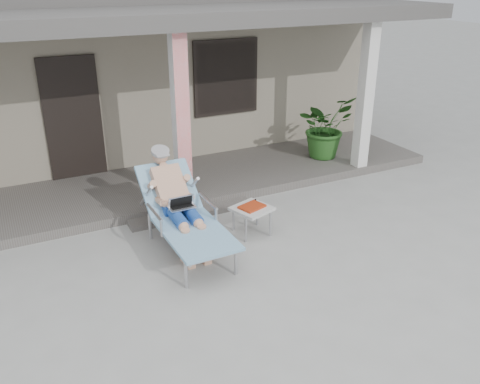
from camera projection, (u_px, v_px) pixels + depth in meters
ground at (245, 273)px, 6.46m from camera, size 60.00×60.00×0.00m
house at (111, 63)px, 11.11m from camera, size 10.40×5.40×3.30m
porch_deck at (168, 185)px, 8.89m from camera, size 10.00×2.00×0.15m
porch_overhang at (159, 23)px, 7.75m from camera, size 10.00×2.30×2.85m
porch_step at (192, 213)px, 7.96m from camera, size 2.00×0.30×0.07m
lounger at (179, 192)px, 6.79m from camera, size 0.79×2.06×1.33m
side_table at (252, 210)px, 7.29m from camera, size 0.62×0.62×0.44m
potted_palm at (325, 126)px, 9.83m from camera, size 1.25×1.14×1.21m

